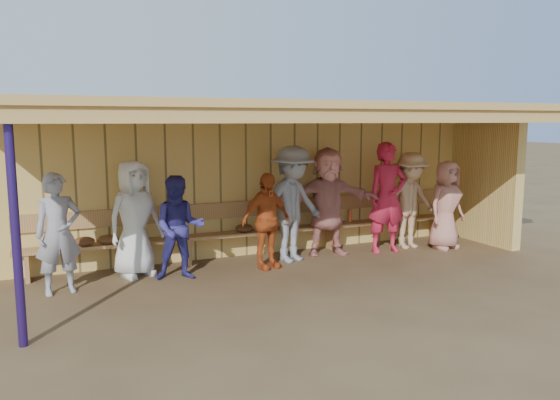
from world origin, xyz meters
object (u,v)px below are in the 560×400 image
(player_h, at_px, (446,205))
(player_f, at_px, (328,201))
(player_e, at_px, (293,204))
(player_a, at_px, (58,234))
(player_extra, at_px, (410,201))
(player_c, at_px, (179,228))
(player_d, at_px, (266,221))
(player_g, at_px, (387,198))
(bench, at_px, (262,225))
(player_b, at_px, (135,219))

(player_h, bearing_deg, player_f, 158.12)
(player_e, height_order, player_f, player_e)
(player_a, relative_size, player_extra, 0.94)
(player_h, bearing_deg, player_c, 169.88)
(player_d, xyz_separation_m, player_g, (2.31, 0.15, 0.21))
(player_e, xyz_separation_m, player_f, (0.73, 0.16, -0.02))
(player_h, bearing_deg, player_a, 170.08)
(player_f, height_order, bench, player_f)
(player_d, bearing_deg, player_a, 168.09)
(player_f, xyz_separation_m, bench, (-1.05, 0.37, -0.39))
(player_c, relative_size, bench, 0.20)
(player_g, distance_m, player_h, 1.13)
(player_g, bearing_deg, player_e, -176.13)
(player_c, height_order, player_h, player_h)
(bench, bearing_deg, player_g, -16.31)
(player_b, bearing_deg, player_h, -26.31)
(player_b, height_order, player_d, player_b)
(player_g, height_order, player_extra, player_g)
(player_d, xyz_separation_m, bench, (0.23, 0.76, -0.21))
(player_a, bearing_deg, player_f, -3.86)
(player_f, bearing_deg, player_d, -153.21)
(player_g, xyz_separation_m, player_h, (1.10, -0.21, -0.17))
(player_extra, bearing_deg, bench, 166.44)
(player_h, height_order, player_extra, player_extra)
(player_c, xyz_separation_m, player_d, (1.36, 0.05, -0.01))
(player_c, distance_m, player_g, 3.68)
(player_c, xyz_separation_m, player_f, (2.64, 0.44, 0.16))
(player_f, height_order, player_h, player_f)
(player_extra, relative_size, bench, 0.22)
(player_e, relative_size, player_h, 1.19)
(player_e, xyz_separation_m, player_g, (1.76, -0.08, 0.02))
(player_a, xyz_separation_m, player_d, (2.95, 0.06, -0.06))
(player_extra, bearing_deg, player_f, 172.23)
(player_a, height_order, bench, player_a)
(player_a, xyz_separation_m, player_e, (3.50, 0.30, 0.13))
(player_h, bearing_deg, player_g, 159.13)
(player_b, height_order, player_extra, player_extra)
(player_b, distance_m, player_c, 0.70)
(player_d, bearing_deg, bench, 60.21)
(player_f, distance_m, player_h, 2.18)
(player_g, xyz_separation_m, bench, (-2.08, 0.61, -0.42))
(player_c, bearing_deg, player_g, 16.53)
(player_f, distance_m, player_g, 1.06)
(player_b, relative_size, player_c, 1.14)
(player_d, relative_size, player_h, 0.95)
(player_c, height_order, bench, player_c)
(player_e, xyz_separation_m, player_extra, (2.31, 0.01, -0.08))
(player_g, relative_size, player_extra, 1.11)
(player_e, distance_m, player_h, 2.88)
(player_c, bearing_deg, player_e, 21.74)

